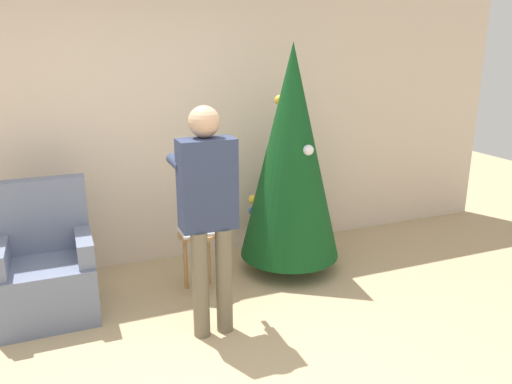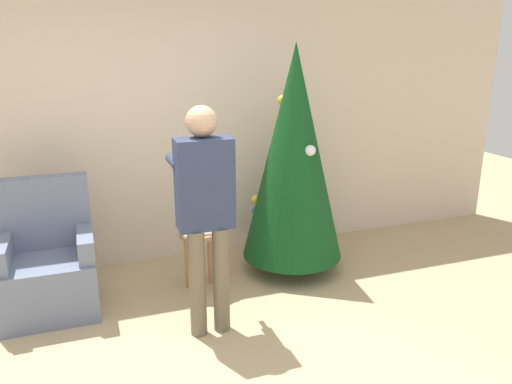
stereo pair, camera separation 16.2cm
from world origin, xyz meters
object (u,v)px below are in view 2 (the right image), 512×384
at_px(armchair, 48,267).
at_px(side_stool, 199,243).
at_px(person_standing, 205,202).
at_px(christmas_tree, 294,154).

xyz_separation_m(armchair, side_stool, (1.21, -0.06, 0.06)).
height_order(person_standing, side_stool, person_standing).
height_order(christmas_tree, armchair, christmas_tree).
xyz_separation_m(christmas_tree, armchair, (-2.12, -0.03, -0.76)).
distance_m(christmas_tree, person_standing, 1.24).
bearing_deg(armchair, christmas_tree, 0.73).
xyz_separation_m(christmas_tree, person_standing, (-1.00, -0.73, -0.13)).
relative_size(armchair, person_standing, 0.63).
height_order(armchair, side_stool, armchair).
bearing_deg(side_stool, armchair, 177.14).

